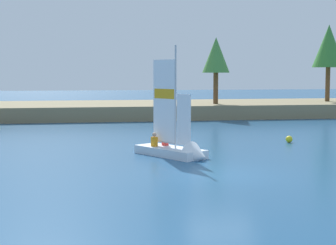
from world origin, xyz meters
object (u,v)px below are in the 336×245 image
(shoreline_tree_midleft, at_px, (216,56))
(shoreline_tree_centre, at_px, (329,47))
(sailboat, at_px, (180,149))
(channel_buoy, at_px, (289,139))

(shoreline_tree_midleft, distance_m, shoreline_tree_centre, 11.64)
(sailboat, distance_m, channel_buoy, 8.06)
(shoreline_tree_midleft, xyz_separation_m, shoreline_tree_centre, (11.41, 2.07, 0.99))
(shoreline_tree_centre, bearing_deg, sailboat, -129.16)
(shoreline_tree_midleft, bearing_deg, shoreline_tree_centre, 10.26)
(shoreline_tree_midleft, xyz_separation_m, sailboat, (-7.30, -20.91, -4.94))
(sailboat, height_order, channel_buoy, sailboat)
(sailboat, bearing_deg, shoreline_tree_centre, 108.82)
(sailboat, relative_size, channel_buoy, 14.63)
(shoreline_tree_centre, xyz_separation_m, channel_buoy, (-11.74, -18.94, -6.12))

